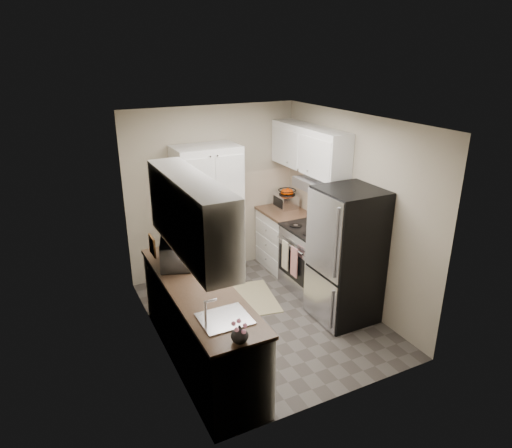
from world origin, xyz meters
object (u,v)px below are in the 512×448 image
refrigerator (346,256)px  toaster_oven (286,201)px  pantry_cabinet (208,215)px  wine_bottle (168,244)px  microwave (177,252)px  electric_range (312,258)px

refrigerator → toaster_oven: 1.76m
pantry_cabinet → toaster_oven: bearing=1.1°
pantry_cabinet → wine_bottle: (-0.85, -0.88, 0.06)m
microwave → toaster_oven: size_ratio=1.54×
refrigerator → wine_bottle: (-1.99, 0.85, 0.21)m
microwave → wine_bottle: 0.29m
toaster_oven → microwave: bearing=-150.5°
pantry_cabinet → electric_range: (1.17, -0.93, -0.52)m
pantry_cabinet → wine_bottle: pantry_cabinet is taller
electric_range → wine_bottle: bearing=178.7°
refrigerator → wine_bottle: 2.17m
microwave → electric_range: bearing=-65.0°
pantry_cabinet → refrigerator: pantry_cabinet is taller
refrigerator → wine_bottle: bearing=156.9°
electric_range → toaster_oven: (0.12, 0.95, 0.54)m
pantry_cabinet → refrigerator: bearing=-56.5°
pantry_cabinet → electric_range: 1.58m
electric_range → toaster_oven: size_ratio=3.21×
refrigerator → wine_bottle: refrigerator is taller
wine_bottle → electric_range: bearing=-1.3°
electric_range → wine_bottle: size_ratio=3.91×
microwave → toaster_oven: microwave is taller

